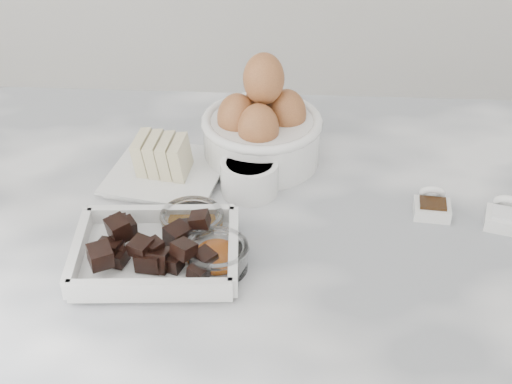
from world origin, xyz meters
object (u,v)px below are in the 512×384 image
sugar_ramekin (250,175)px  egg_bowl (262,127)px  chocolate_dish (156,249)px  salt_spoon (506,215)px  honey_bowl (192,224)px  butter_plate (164,165)px  zest_bowl (217,255)px  vanilla_spoon (432,205)px

sugar_ramekin → egg_bowl: bearing=81.5°
chocolate_dish → salt_spoon: bearing=13.3°
honey_bowl → butter_plate: bearing=113.6°
butter_plate → zest_bowl: butter_plate is taller
zest_bowl → salt_spoon: bearing=16.5°
chocolate_dish → vanilla_spoon: bearing=19.5°
egg_bowl → butter_plate: bearing=-156.9°
chocolate_dish → salt_spoon: 0.48m
honey_bowl → zest_bowl: (0.04, -0.06, 0.00)m
butter_plate → honey_bowl: size_ratio=2.20×
zest_bowl → sugar_ramekin: bearing=80.0°
egg_bowl → zest_bowl: egg_bowl is taller
egg_bowl → zest_bowl: 0.27m
egg_bowl → vanilla_spoon: size_ratio=2.88×
vanilla_spoon → salt_spoon: size_ratio=0.87×
honey_bowl → salt_spoon: bearing=6.8°
butter_plate → sugar_ramekin: bearing=-12.0°
chocolate_dish → zest_bowl: chocolate_dish is taller
chocolate_dish → vanilla_spoon: size_ratio=3.41×
salt_spoon → butter_plate: bearing=170.0°
honey_bowl → zest_bowl: bearing=-58.4°
butter_plate → chocolate_dish: bearing=-83.8°
butter_plate → salt_spoon: 0.49m
chocolate_dish → vanilla_spoon: chocolate_dish is taller
sugar_ramekin → zest_bowl: (-0.03, -0.17, -0.01)m
butter_plate → honey_bowl: 0.15m
sugar_ramekin → vanilla_spoon: sugar_ramekin is taller
honey_bowl → zest_bowl: size_ratio=1.03×
chocolate_dish → sugar_ramekin: bearing=57.2°
chocolate_dish → vanilla_spoon: (0.37, 0.13, -0.01)m
egg_bowl → honey_bowl: (-0.08, -0.20, -0.04)m
butter_plate → sugar_ramekin: (0.13, -0.03, 0.00)m
sugar_ramekin → butter_plate: bearing=168.0°
zest_bowl → salt_spoon: (0.38, 0.11, -0.01)m
salt_spoon → sugar_ramekin: bearing=170.8°
egg_bowl → honey_bowl: 0.22m
zest_bowl → vanilla_spoon: size_ratio=1.30×
sugar_ramekin → salt_spoon: sugar_ramekin is taller
chocolate_dish → zest_bowl: bearing=-3.5°
butter_plate → vanilla_spoon: (0.39, -0.06, -0.01)m
chocolate_dish → zest_bowl: size_ratio=2.63×
sugar_ramekin → egg_bowl: size_ratio=0.45×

